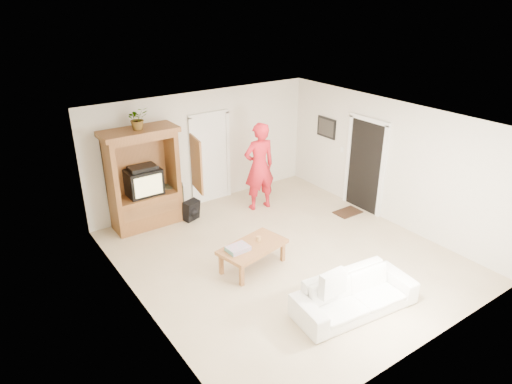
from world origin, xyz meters
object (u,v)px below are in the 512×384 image
at_px(armoire, 145,185).
at_px(coffee_table, 253,248).
at_px(sofa, 355,295).
at_px(man, 259,167).

bearing_deg(armoire, coffee_table, -71.74).
distance_m(armoire, coffee_table, 2.84).
distance_m(armoire, sofa, 4.82).
relative_size(man, sofa, 1.02).
height_order(man, coffee_table, man).
xyz_separation_m(sofa, coffee_table, (-0.61, 1.90, 0.11)).
bearing_deg(armoire, sofa, -71.91).
bearing_deg(armoire, man, -16.15).
distance_m(man, coffee_table, 2.55).
height_order(armoire, man, armoire).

